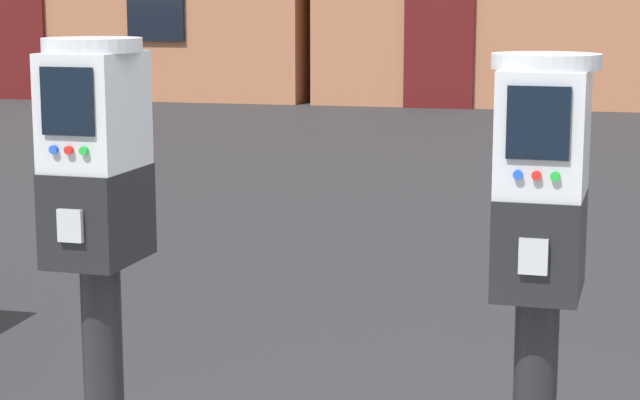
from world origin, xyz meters
TOP-DOWN VIEW (x-y plane):
  - parking_meter_near_kerb at (-0.63, -0.16)m, footprint 0.23×0.26m
  - parking_meter_twin_adjacent at (0.33, -0.16)m, footprint 0.23×0.26m

SIDE VIEW (x-z plane):
  - parking_meter_twin_adjacent at x=0.33m, z-range 0.40..1.76m
  - parking_meter_near_kerb at x=-0.63m, z-range 0.40..1.79m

